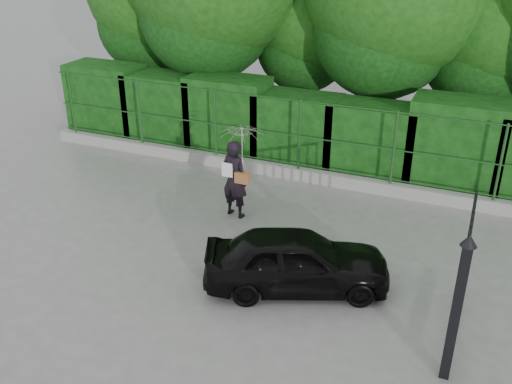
% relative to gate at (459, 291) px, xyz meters
% --- Properties ---
extents(ground, '(80.00, 80.00, 0.00)m').
position_rel_gate_xyz_m(ground, '(-4.60, 0.72, -1.19)').
color(ground, gray).
extents(kerb, '(14.00, 0.25, 0.30)m').
position_rel_gate_xyz_m(kerb, '(-4.60, 5.22, -1.04)').
color(kerb, '#9E9E99').
rests_on(kerb, ground).
extents(fence, '(14.13, 0.06, 1.80)m').
position_rel_gate_xyz_m(fence, '(-4.38, 5.22, 0.01)').
color(fence, '#1D461C').
rests_on(fence, kerb).
extents(hedge, '(14.20, 1.20, 2.22)m').
position_rel_gate_xyz_m(hedge, '(-4.62, 6.22, -0.16)').
color(hedge, black).
rests_on(hedge, ground).
extents(gate, '(0.22, 2.33, 2.36)m').
position_rel_gate_xyz_m(gate, '(0.00, 0.00, 0.00)').
color(gate, black).
rests_on(gate, ground).
extents(woman, '(0.99, 0.98, 2.08)m').
position_rel_gate_xyz_m(woman, '(-4.77, 2.90, 0.17)').
color(woman, black).
rests_on(woman, ground).
extents(car, '(3.52, 2.45, 1.11)m').
position_rel_gate_xyz_m(car, '(-2.72, 0.80, -0.63)').
color(car, black).
rests_on(car, ground).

